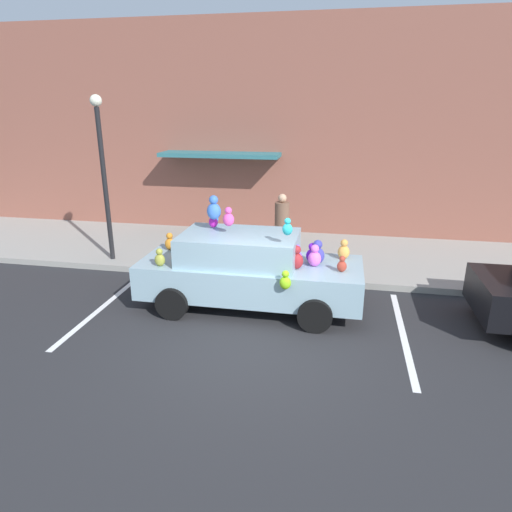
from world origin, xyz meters
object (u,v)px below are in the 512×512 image
object	(u,v)px
teddy_bear_on_sidewalk	(234,253)
street_lamp_post	(103,163)
pedestrian_near_shopfront	(282,230)
plush_covered_car	(248,269)

from	to	relation	value
teddy_bear_on_sidewalk	street_lamp_post	distance (m)	3.89
teddy_bear_on_sidewalk	street_lamp_post	size ratio (longest dim) A/B	0.16
teddy_bear_on_sidewalk	street_lamp_post	xyz separation A→B (m)	(-3.23, -0.14, 2.17)
pedestrian_near_shopfront	teddy_bear_on_sidewalk	bearing A→B (deg)	-151.89
street_lamp_post	pedestrian_near_shopfront	size ratio (longest dim) A/B	2.35
plush_covered_car	teddy_bear_on_sidewalk	bearing A→B (deg)	111.48
street_lamp_post	plush_covered_car	bearing A→B (deg)	-24.91
plush_covered_car	street_lamp_post	bearing A→B (deg)	155.09
teddy_bear_on_sidewalk	pedestrian_near_shopfront	xyz separation A→B (m)	(1.11, 0.59, 0.50)
plush_covered_car	pedestrian_near_shopfront	xyz separation A→B (m)	(0.32, 2.60, 0.14)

